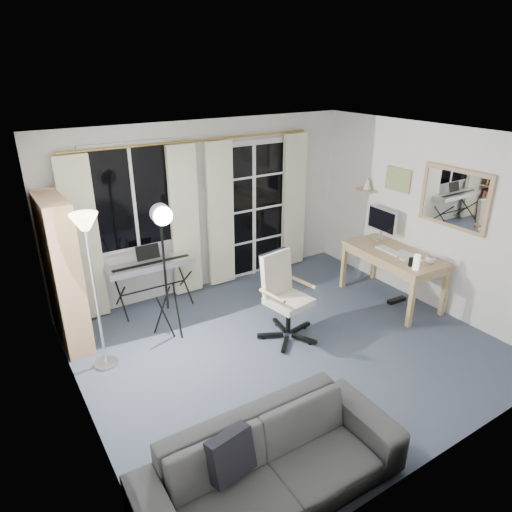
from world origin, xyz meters
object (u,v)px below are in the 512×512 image
(desk, at_px, (394,258))
(sofa, at_px, (272,455))
(torchiere_lamp, at_px, (88,247))
(studio_light, at_px, (163,231))
(mug, at_px, (431,259))
(office_chair, at_px, (282,288))
(keyboard_piano, at_px, (151,266))
(bookshelf, at_px, (61,279))
(monitor, at_px, (382,221))

(desk, distance_m, sofa, 3.61)
(torchiere_lamp, bearing_deg, studio_light, 7.29)
(torchiere_lamp, height_order, mug, torchiere_lamp)
(office_chair, distance_m, desk, 1.79)
(torchiere_lamp, height_order, keyboard_piano, torchiere_lamp)
(desk, bearing_deg, torchiere_lamp, 173.08)
(bookshelf, relative_size, monitor, 3.39)
(mug, bearing_deg, keyboard_piano, 145.68)
(monitor, relative_size, mug, 4.40)
(office_chair, bearing_deg, studio_light, 142.52)
(bookshelf, distance_m, studio_light, 1.29)
(keyboard_piano, bearing_deg, studio_light, -95.94)
(torchiere_lamp, height_order, monitor, torchiere_lamp)
(office_chair, height_order, mug, office_chair)
(studio_light, bearing_deg, mug, -16.70)
(mug, bearing_deg, studio_light, 158.01)
(sofa, bearing_deg, torchiere_lamp, 105.65)
(desk, distance_m, monitor, 0.61)
(monitor, xyz_separation_m, mug, (-0.10, -0.95, -0.22))
(torchiere_lamp, distance_m, keyboard_piano, 1.49)
(torchiere_lamp, height_order, sofa, torchiere_lamp)
(torchiere_lamp, bearing_deg, sofa, -75.19)
(desk, bearing_deg, keyboard_piano, 154.54)
(torchiere_lamp, bearing_deg, desk, -9.49)
(bookshelf, distance_m, monitor, 4.28)
(bookshelf, bearing_deg, office_chair, -28.57)
(keyboard_piano, bearing_deg, office_chair, -51.63)
(studio_light, relative_size, desk, 1.24)
(bookshelf, bearing_deg, monitor, -11.99)
(keyboard_piano, height_order, sofa, keyboard_piano)
(desk, bearing_deg, office_chair, 179.01)
(monitor, bearing_deg, desk, -111.02)
(torchiere_lamp, relative_size, office_chair, 1.66)
(torchiere_lamp, distance_m, monitor, 4.00)
(bookshelf, bearing_deg, mug, -24.27)
(office_chair, bearing_deg, monitor, 0.20)
(sofa, bearing_deg, monitor, 33.69)
(keyboard_piano, xyz_separation_m, monitor, (3.07, -1.08, 0.37))
(keyboard_piano, relative_size, monitor, 2.19)
(office_chair, bearing_deg, keyboard_piano, 117.98)
(torchiere_lamp, xyz_separation_m, desk, (3.78, -0.63, -0.77))
(bookshelf, bearing_deg, torchiere_lamp, -72.16)
(studio_light, height_order, desk, studio_light)
(sofa, bearing_deg, mug, 21.32)
(mug, height_order, sofa, mug)
(bookshelf, height_order, keyboard_piano, bookshelf)
(keyboard_piano, xyz_separation_m, office_chair, (1.09, -1.42, -0.01))
(office_chair, xyz_separation_m, desk, (1.78, -0.11, 0.02))
(torchiere_lamp, relative_size, desk, 1.26)
(bookshelf, xyz_separation_m, monitor, (4.20, -0.83, 0.16))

